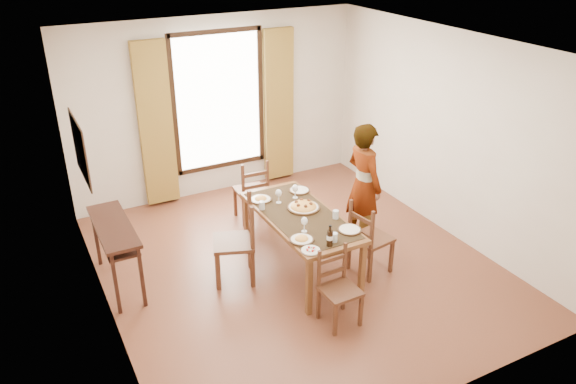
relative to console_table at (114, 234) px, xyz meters
name	(u,v)px	position (x,y,z in m)	size (l,w,h in m)	color
ground	(296,264)	(2.03, -0.60, -0.68)	(5.00, 5.00, 0.00)	#4C2518
room_shell	(291,146)	(2.03, -0.47, 0.86)	(4.60, 5.10, 2.74)	silver
console_table	(114,234)	(0.00, 0.00, 0.00)	(0.38, 1.20, 0.80)	#341A11
dining_table	(300,220)	(2.03, -0.70, 0.00)	(0.80, 1.77, 0.76)	brown
chair_west	(237,243)	(1.27, -0.54, -0.19)	(0.60, 0.60, 1.06)	#4F2D1A
chair_north	(252,192)	(2.03, 0.72, -0.24)	(0.44, 0.44, 0.94)	#4F2D1A
chair_south	(339,290)	(1.91, -1.76, -0.29)	(0.38, 0.38, 0.85)	#4F2D1A
chair_east	(369,240)	(2.73, -1.13, -0.24)	(0.49, 0.49, 0.96)	#4F2D1A
man	(364,185)	(3.08, -0.48, 0.14)	(0.43, 0.63, 1.65)	gray
plate_sw	(302,238)	(1.76, -1.22, 0.10)	(0.27, 0.27, 0.05)	silver
plate_se	(350,228)	(2.33, -1.29, 0.10)	(0.27, 0.27, 0.05)	silver
plate_nw	(261,198)	(1.78, -0.14, 0.10)	(0.27, 0.27, 0.05)	silver
plate_ne	(299,189)	(2.32, -0.14, 0.10)	(0.27, 0.27, 0.05)	silver
pasta_platter	(304,205)	(2.14, -0.58, 0.12)	(0.40, 0.40, 0.10)	orange
caprese_plate	(311,249)	(1.73, -1.46, 0.09)	(0.20, 0.20, 0.04)	silver
wine_glass_a	(304,224)	(1.87, -1.07, 0.16)	(0.08, 0.08, 0.18)	white
wine_glass_b	(295,191)	(2.18, -0.28, 0.16)	(0.08, 0.08, 0.18)	white
wine_glass_c	(279,196)	(1.94, -0.31, 0.16)	(0.08, 0.08, 0.18)	white
tumbler_a	(336,214)	(2.35, -0.97, 0.12)	(0.07, 0.07, 0.10)	silver
tumbler_b	(262,205)	(1.69, -0.36, 0.12)	(0.07, 0.07, 0.10)	silver
tumbler_c	(334,237)	(2.06, -1.41, 0.12)	(0.07, 0.07, 0.10)	silver
wine_bottle	(330,235)	(1.97, -1.46, 0.20)	(0.07, 0.07, 0.25)	black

